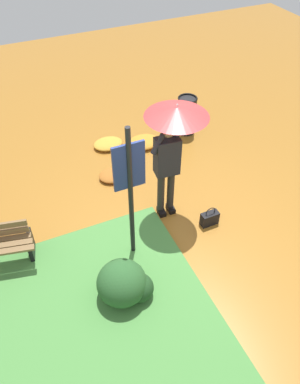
{
  "coord_description": "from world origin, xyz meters",
  "views": [
    {
      "loc": [
        -2.05,
        -3.88,
        4.75
      ],
      "look_at": [
        -0.32,
        -0.02,
        0.85
      ],
      "focal_mm": 35.69,
      "sensor_mm": 36.0,
      "label": 1
    }
  ],
  "objects_px": {
    "person_with_umbrella": "(172,134)",
    "info_sign_post": "(130,182)",
    "handbag": "(210,218)",
    "trash_bin": "(186,115)"
  },
  "relations": [
    {
      "from": "handbag",
      "to": "trash_bin",
      "type": "relative_size",
      "value": 0.44
    },
    {
      "from": "person_with_umbrella",
      "to": "info_sign_post",
      "type": "relative_size",
      "value": 0.89
    },
    {
      "from": "info_sign_post",
      "to": "person_with_umbrella",
      "type": "bearing_deg",
      "value": 33.6
    },
    {
      "from": "handbag",
      "to": "trash_bin",
      "type": "height_order",
      "value": "trash_bin"
    },
    {
      "from": "person_with_umbrella",
      "to": "info_sign_post",
      "type": "bearing_deg",
      "value": -146.4
    },
    {
      "from": "person_with_umbrella",
      "to": "trash_bin",
      "type": "xyz_separation_m",
      "value": [
        1.4,
        2.02,
        -1.13
      ]
    },
    {
      "from": "trash_bin",
      "to": "info_sign_post",
      "type": "bearing_deg",
      "value": -131.53
    },
    {
      "from": "person_with_umbrella",
      "to": "trash_bin",
      "type": "bearing_deg",
      "value": 55.2
    },
    {
      "from": "person_with_umbrella",
      "to": "handbag",
      "type": "height_order",
      "value": "person_with_umbrella"
    },
    {
      "from": "person_with_umbrella",
      "to": "handbag",
      "type": "distance_m",
      "value": 1.61
    }
  ]
}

